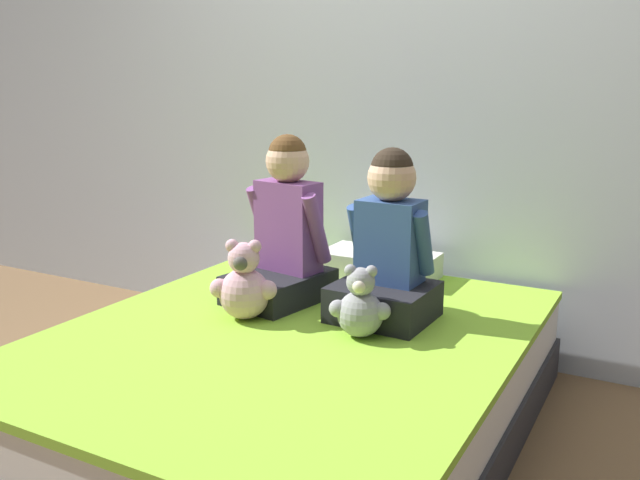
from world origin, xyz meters
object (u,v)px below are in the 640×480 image
(teddy_bear_held_by_right_child, at_px, (360,307))
(teddy_bear_held_by_left_child, at_px, (244,286))
(child_on_right, at_px, (388,249))
(bed, at_px, (292,380))
(child_on_left, at_px, (285,233))
(pillow_at_headboard, at_px, (379,265))

(teddy_bear_held_by_right_child, bearing_deg, teddy_bear_held_by_left_child, 167.15)
(child_on_right, bearing_deg, teddy_bear_held_by_left_child, -147.24)
(bed, distance_m, child_on_right, 0.58)
(teddy_bear_held_by_left_child, bearing_deg, bed, -27.83)
(bed, height_order, child_on_right, child_on_right)
(bed, relative_size, teddy_bear_held_by_left_child, 6.25)
(child_on_left, xyz_separation_m, pillow_at_headboard, (0.21, 0.46, -0.21))
(child_on_left, xyz_separation_m, teddy_bear_held_by_right_child, (0.44, -0.24, -0.16))
(bed, relative_size, pillow_at_headboard, 3.69)
(bed, distance_m, pillow_at_headboard, 0.80)
(child_on_left, distance_m, teddy_bear_held_by_left_child, 0.31)
(teddy_bear_held_by_left_child, xyz_separation_m, pillow_at_headboard, (0.21, 0.74, -0.07))
(teddy_bear_held_by_left_child, relative_size, teddy_bear_held_by_right_child, 1.18)
(bed, relative_size, child_on_left, 2.84)
(bed, height_order, pillow_at_headboard, pillow_at_headboard)
(bed, xyz_separation_m, pillow_at_headboard, (0.00, 0.76, 0.25))
(child_on_left, xyz_separation_m, teddy_bear_held_by_left_child, (-0.01, -0.27, -0.14))
(child_on_right, relative_size, teddy_bear_held_by_left_child, 2.10)
(child_on_right, xyz_separation_m, teddy_bear_held_by_right_child, (-0.00, -0.23, -0.15))
(teddy_bear_held_by_right_child, bearing_deg, child_on_right, 72.11)
(bed, distance_m, child_on_left, 0.58)
(bed, height_order, teddy_bear_held_by_left_child, teddy_bear_held_by_left_child)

